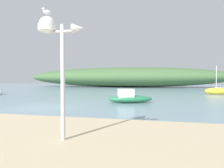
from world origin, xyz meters
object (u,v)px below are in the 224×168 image
at_px(motorboat_centre_water, 129,98).
at_px(sailboat_far_left, 216,91).
at_px(mast_structure, 54,38).
at_px(seagull_on_radar, 47,12).

bearing_deg(motorboat_centre_water, sailboat_far_left, 50.19).
height_order(motorboat_centre_water, sailboat_far_left, sailboat_far_left).
distance_m(motorboat_centre_water, sailboat_far_left, 14.04).
relative_size(mast_structure, motorboat_centre_water, 0.92).
relative_size(seagull_on_radar, sailboat_far_left, 0.08).
bearing_deg(mast_structure, seagull_on_radar, -176.91).
height_order(seagull_on_radar, motorboat_centre_water, seagull_on_radar).
relative_size(mast_structure, sailboat_far_left, 0.98).
bearing_deg(sailboat_far_left, seagull_on_radar, -114.60).
height_order(seagull_on_radar, sailboat_far_left, seagull_on_radar).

